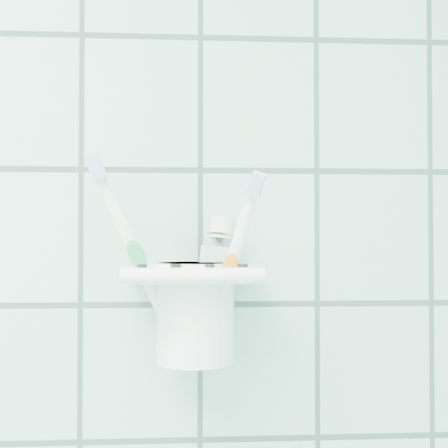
% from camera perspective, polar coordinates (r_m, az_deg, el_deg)
% --- Properties ---
extents(holder_bracket, '(0.14, 0.11, 0.04)m').
position_cam_1_polar(holder_bracket, '(0.65, -2.94, -4.65)').
color(holder_bracket, white).
rests_on(holder_bracket, wall_back).
extents(cup, '(0.09, 0.09, 0.10)m').
position_cam_1_polar(cup, '(0.66, -2.64, -7.72)').
color(cup, white).
rests_on(cup, holder_bracket).
extents(toothbrush_pink, '(0.09, 0.03, 0.22)m').
position_cam_1_polar(toothbrush_pink, '(0.66, -3.84, -1.95)').
color(toothbrush_pink, white).
rests_on(toothbrush_pink, cup).
extents(toothbrush_blue, '(0.02, 0.09, 0.20)m').
position_cam_1_polar(toothbrush_blue, '(0.66, -2.31, -2.58)').
color(toothbrush_blue, white).
rests_on(toothbrush_blue, cup).
extents(toothbrush_orange, '(0.06, 0.07, 0.20)m').
position_cam_1_polar(toothbrush_orange, '(0.65, -2.00, -3.05)').
color(toothbrush_orange, white).
rests_on(toothbrush_orange, cup).
extents(toothpaste_tube, '(0.05, 0.04, 0.15)m').
position_cam_1_polar(toothpaste_tube, '(0.66, -1.65, -4.56)').
color(toothpaste_tube, silver).
rests_on(toothpaste_tube, cup).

